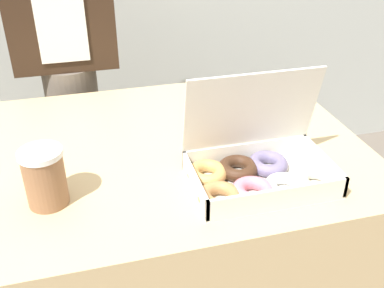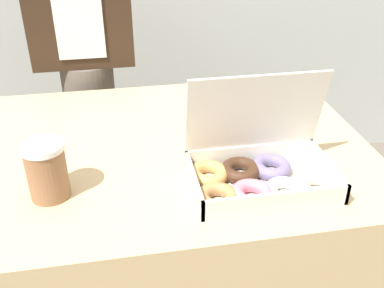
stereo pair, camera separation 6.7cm
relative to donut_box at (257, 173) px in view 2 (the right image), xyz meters
name	(u,v)px [view 2 (the right image)]	position (x,y,z in m)	size (l,w,h in m)	color
table	(151,253)	(-0.24, 0.23, -0.42)	(1.18, 0.80, 0.76)	tan
donut_box	(257,173)	(0.00, 0.00, 0.00)	(0.33, 0.21, 0.25)	silver
coffee_cup	(47,170)	(-0.46, 0.05, 0.03)	(0.09, 0.09, 0.13)	#8C6042
person_customer	(82,30)	(-0.39, 0.77, 0.12)	(0.34, 0.23, 1.58)	#665B51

